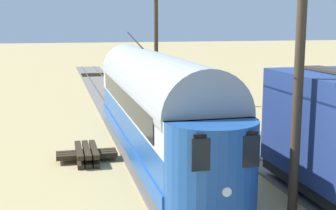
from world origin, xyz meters
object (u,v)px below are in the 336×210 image
(catenary_pole_mid_near, at_px, (296,77))
(switch_stand, at_px, (214,97))
(vintage_streetcar, at_px, (153,101))
(spare_tie_stack, at_px, (87,154))
(catenary_pole_foreground, at_px, (155,45))

(catenary_pole_mid_near, xyz_separation_m, switch_stand, (-3.40, -16.38, -3.29))
(vintage_streetcar, relative_size, spare_tie_stack, 7.12)
(catenary_pole_foreground, xyz_separation_m, spare_tie_stack, (5.48, 12.28, -3.72))
(vintage_streetcar, height_order, catenary_pole_foreground, catenary_pole_foreground)
(catenary_pole_mid_near, distance_m, switch_stand, 17.05)
(vintage_streetcar, height_order, switch_stand, vintage_streetcar)
(catenary_pole_mid_near, bearing_deg, catenary_pole_foreground, -90.00)
(switch_stand, bearing_deg, catenary_pole_mid_near, 78.29)
(catenary_pole_foreground, bearing_deg, vintage_streetcar, 77.44)
(catenary_pole_foreground, bearing_deg, switch_stand, 144.63)
(spare_tie_stack, bearing_deg, catenary_pole_mid_near, 130.06)
(catenary_pole_mid_near, xyz_separation_m, spare_tie_stack, (5.48, -6.52, -3.72))
(switch_stand, xyz_separation_m, spare_tie_stack, (8.88, 9.86, -0.43))
(vintage_streetcar, height_order, catenary_pole_mid_near, catenary_pole_mid_near)
(vintage_streetcar, xyz_separation_m, catenary_pole_foreground, (-2.67, -11.99, 1.73))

